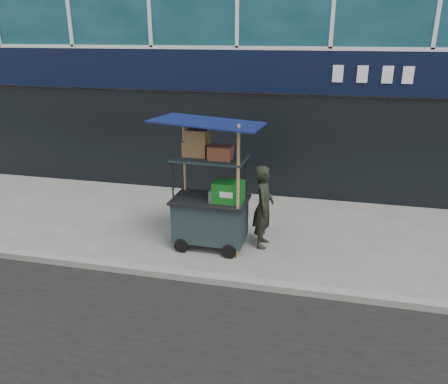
# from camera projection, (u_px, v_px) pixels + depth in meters

# --- Properties ---
(ground) EXTENTS (80.00, 80.00, 0.00)m
(ground) POSITION_uv_depth(u_px,v_px,m) (189.00, 272.00, 7.22)
(ground) COLOR slate
(ground) RESTS_ON ground
(curb) EXTENTS (80.00, 0.18, 0.12)m
(curb) POSITION_uv_depth(u_px,v_px,m) (185.00, 276.00, 7.01)
(curb) COLOR gray
(curb) RESTS_ON ground
(vendor_cart) EXTENTS (1.82, 1.31, 2.42)m
(vendor_cart) POSITION_uv_depth(u_px,v_px,m) (211.00, 203.00, 7.82)
(vendor_cart) COLOR black
(vendor_cart) RESTS_ON ground
(vendor_man) EXTENTS (0.38, 0.57, 1.54)m
(vendor_man) POSITION_uv_depth(u_px,v_px,m) (263.00, 207.00, 7.88)
(vendor_man) COLOR black
(vendor_man) RESTS_ON ground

